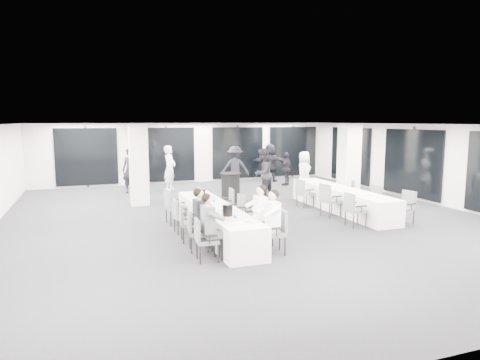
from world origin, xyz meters
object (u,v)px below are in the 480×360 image
Objects in this scene: chair_side_right_near at (406,205)px; chair_main_right_near at (277,229)px; chair_main_right_far at (227,202)px; standing_guest_f at (270,160)px; standing_guest_g at (130,168)px; standing_guest_b at (263,170)px; chair_main_left_near at (203,237)px; standing_guest_h at (351,172)px; standing_guest_c at (235,165)px; chair_side_left_mid at (329,198)px; ice_bucket_near at (228,210)px; cocktail_table at (231,187)px; ice_bucket_far at (201,193)px; chair_main_right_fourth at (238,208)px; chair_main_left_second at (195,229)px; chair_main_left_fourth at (180,214)px; chair_main_left_far at (172,204)px; banquet_table_main at (216,221)px; chair_main_right_second at (264,223)px; chair_side_left_near at (353,208)px; standing_guest_d at (287,167)px; banquet_table_side at (341,200)px; chair_side_right_far at (348,190)px; standing_guest_a at (170,165)px; chair_side_right_mid at (374,197)px; chair_main_right_mid at (250,213)px; chair_side_left_far at (303,191)px; standing_guest_e at (304,169)px; chair_main_left_mid at (187,220)px.

chair_main_right_near is at bearing 92.47° from chair_side_right_near.
chair_main_right_far is 0.98× the size of chair_side_right_near.
standing_guest_g reaches higher than standing_guest_f.
standing_guest_b is 1.03× the size of standing_guest_g.
chair_main_left_near is 9.04m from standing_guest_h.
chair_main_right_near is 0.47× the size of standing_guest_c.
chair_side_left_mid is 4.35m from ice_bucket_near.
cocktail_table is 1.09× the size of chair_main_right_near.
ice_bucket_near is 2.46m from ice_bucket_far.
chair_main_right_fourth is at bearing 8.63° from chair_main_right_near.
chair_main_left_second is 1.65m from chair_main_left_fourth.
standing_guest_c is at bearing 139.00° from chair_main_left_far.
banquet_table_main is 1.48m from chair_main_right_second.
standing_guest_h is at bearing 127.18° from standing_guest_b.
standing_guest_g is at bearing 38.73° from standing_guest_h.
chair_side_left_near is 1.03× the size of chair_side_right_near.
chair_main_left_near is at bearing 17.29° from standing_guest_d.
standing_guest_f is at bearing 155.86° from chair_main_left_second.
chair_main_right_second is 0.49× the size of standing_guest_h.
banquet_table_side is 1.19m from chair_side_right_far.
cocktail_table is 3.79m from standing_guest_a.
chair_side_left_mid is at bearing 77.62° from chair_side_right_mid.
chair_main_right_mid is 1.06× the size of chair_side_left_near.
chair_side_left_far is at bearing -12.72° from standing_guest_g.
chair_main_left_near is 0.98× the size of chair_side_right_near.
chair_main_right_near is 9.04m from standing_guest_c.
chair_main_right_far is 6.09m from standing_guest_g.
banquet_table_main is 9.96m from standing_guest_f.
standing_guest_c reaches higher than chair_main_right_near.
standing_guest_e is (2.07, 0.63, -0.12)m from standing_guest_b.
cocktail_table is 0.55× the size of standing_guest_e.
chair_main_left_mid is at bearing 120.77° from chair_side_right_far.
standing_guest_g is at bearing -70.84° from standing_guest_b.
standing_guest_e reaches higher than chair_main_left_fourth.
standing_guest_b is (3.10, 4.37, 0.70)m from banquet_table_main.
standing_guest_b is (3.93, 5.53, 0.57)m from chair_main_left_second.
standing_guest_g is (-0.62, 7.62, 0.50)m from chair_main_left_mid.
chair_side_left_mid is 1.10× the size of chair_side_right_near.
chair_main_left_near is at bearing 145.01° from standing_guest_e.
standing_guest_f is at bearing 85.41° from banquet_table_side.
standing_guest_a reaches higher than standing_guest_c.
standing_guest_f is (5.21, 8.46, 0.66)m from banquet_table_main.
chair_main_right_second is (1.67, -2.71, -0.04)m from chair_main_left_far.
standing_guest_g reaches higher than cocktail_table.
chair_main_left_second reaches higher than banquet_table_main.
banquet_table_side is at bearing -13.94° from standing_guest_g.
standing_guest_c reaches higher than chair_side_left_far.
chair_main_right_near is 6.72m from standing_guest_b.
standing_guest_g reaches higher than chair_side_right_far.
cocktail_table is at bearing 57.19° from standing_guest_h.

